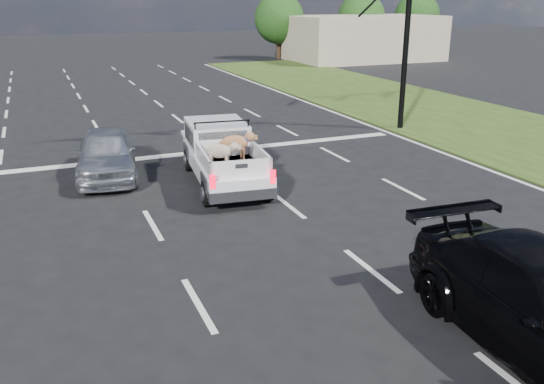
% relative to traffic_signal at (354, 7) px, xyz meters
% --- Properties ---
extents(ground, '(160.00, 160.00, 0.00)m').
position_rel_traffic_signal_xyz_m(ground, '(-7.20, -10.50, -4.73)').
color(ground, black).
rests_on(ground, ground).
extents(road_markings, '(17.75, 60.00, 0.01)m').
position_rel_traffic_signal_xyz_m(road_markings, '(-7.20, -3.94, -4.72)').
color(road_markings, silver).
rests_on(road_markings, ground).
extents(traffic_signal, '(9.11, 0.31, 7.00)m').
position_rel_traffic_signal_xyz_m(traffic_signal, '(0.00, 0.00, 0.00)').
color(traffic_signal, black).
rests_on(traffic_signal, ground).
extents(building_right, '(12.00, 7.00, 3.60)m').
position_rel_traffic_signal_xyz_m(building_right, '(14.80, 23.50, -2.93)').
color(building_right, tan).
rests_on(building_right, ground).
extents(tree_far_d, '(4.20, 4.20, 5.40)m').
position_rel_traffic_signal_xyz_m(tree_far_d, '(8.80, 27.50, -1.44)').
color(tree_far_d, '#332114').
rests_on(tree_far_d, ground).
extents(tree_far_e, '(4.20, 4.20, 5.40)m').
position_rel_traffic_signal_xyz_m(tree_far_e, '(16.80, 27.50, -1.44)').
color(tree_far_e, '#332114').
rests_on(tree_far_e, ground).
extents(tree_far_f, '(4.20, 4.20, 5.40)m').
position_rel_traffic_signal_xyz_m(tree_far_f, '(22.80, 27.50, -1.44)').
color(tree_far_f, '#332114').
rests_on(tree_far_f, ground).
extents(pickup_truck, '(2.25, 4.95, 1.79)m').
position_rel_traffic_signal_xyz_m(pickup_truck, '(-6.38, -3.95, -3.89)').
color(pickup_truck, black).
rests_on(pickup_truck, ground).
extents(silver_sedan, '(2.25, 4.38, 1.43)m').
position_rel_traffic_signal_xyz_m(silver_sedan, '(-9.40, -2.11, -4.01)').
color(silver_sedan, silver).
rests_on(silver_sedan, ground).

